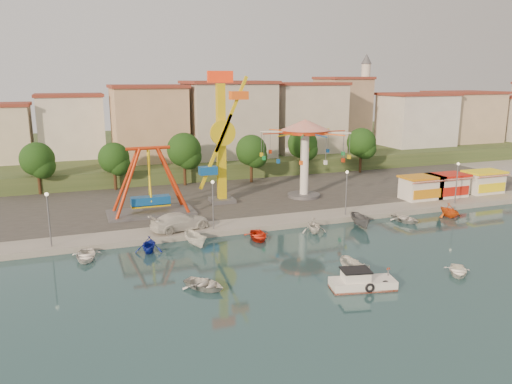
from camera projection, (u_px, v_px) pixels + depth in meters
name	position (u px, v px, depth m)	size (l,w,h in m)	color
ground	(341.00, 267.00, 43.93)	(200.00, 200.00, 0.00)	#143238
quay_deck	(186.00, 159.00, 100.50)	(200.00, 100.00, 0.60)	#9E998E
asphalt_pad	(235.00, 190.00, 71.20)	(90.00, 28.00, 0.01)	#4C4944
hill_terrace	(181.00, 150.00, 104.80)	(200.00, 60.00, 3.00)	#384C26
pirate_ship_ride	(150.00, 182.00, 58.04)	(10.00, 5.00, 8.00)	#59595E
kamikaze_tower	(223.00, 141.00, 62.51)	(4.83, 3.10, 16.50)	#59595E
wave_swinger	(305.00, 141.00, 65.55)	(11.60, 11.60, 10.40)	#59595E
booth_left	(421.00, 187.00, 65.76)	(5.40, 3.78, 3.08)	white
booth_mid	(447.00, 185.00, 67.22)	(5.40, 3.78, 3.08)	white
booth_right	(484.00, 182.00, 69.38)	(5.40, 3.78, 3.08)	white
lamp_post_0	(49.00, 221.00, 46.96)	(0.14, 0.14, 5.00)	#59595E
lamp_post_1	(213.00, 206.00, 52.40)	(0.14, 0.14, 5.00)	#59595E
lamp_post_2	(346.00, 194.00, 57.83)	(0.14, 0.14, 5.00)	#59595E
lamp_post_3	(456.00, 184.00, 63.27)	(0.14, 0.14, 5.00)	#59595E
tree_0	(37.00, 159.00, 67.65)	(4.60, 4.60, 7.19)	#382314
tree_1	(114.00, 158.00, 70.44)	(4.35, 4.35, 6.80)	#382314
tree_2	(184.00, 150.00, 73.28)	(5.02, 5.02, 7.85)	#382314
tree_3	(251.00, 150.00, 75.44)	(4.68, 4.68, 7.32)	#382314
tree_4	(302.00, 144.00, 81.52)	(4.86, 4.86, 7.60)	#382314
tree_5	(361.00, 142.00, 83.27)	(4.83, 4.83, 7.54)	#382314
building_1	(71.00, 133.00, 81.98)	(12.33, 9.01, 8.63)	silver
building_2	(151.00, 123.00, 86.68)	(11.95, 9.28, 11.23)	tan
building_3	(232.00, 128.00, 88.71)	(12.59, 10.50, 9.20)	beige
building_4	(293.00, 123.00, 96.39)	(10.75, 9.23, 9.24)	beige
building_5	(358.00, 117.00, 98.98)	(12.77, 10.96, 11.21)	tan
building_6	(413.00, 113.00, 101.43)	(8.23, 8.98, 12.36)	silver
building_7	(442.00, 119.00, 110.37)	(11.59, 10.93, 8.76)	beige
minaret	(365.00, 96.00, 102.68)	(2.80, 2.80, 18.00)	silver
cabin_motorboat	(361.00, 283.00, 39.34)	(5.38, 2.96, 1.79)	white
rowboat_a	(205.00, 284.00, 39.34)	(2.58, 3.61, 0.75)	silver
rowboat_b	(458.00, 271.00, 42.20)	(2.17, 3.04, 0.63)	white
skiff	(355.00, 268.00, 41.67)	(1.41, 3.74, 1.45)	silver
van	(180.00, 221.00, 52.52)	(2.56, 6.30, 1.83)	silver
moored_boat_0	(86.00, 256.00, 45.65)	(2.61, 3.66, 0.76)	white
moored_boat_1	(149.00, 244.00, 47.52)	(2.58, 2.99, 1.57)	#12219F
moored_boat_2	(196.00, 240.00, 49.08)	(1.40, 3.72, 1.44)	silver
moored_boat_3	(258.00, 236.00, 51.39)	(2.62, 3.66, 0.76)	red
moored_boat_4	(314.00, 225.00, 53.47)	(2.65, 3.07, 1.62)	silver
moored_boat_5	(361.00, 221.00, 55.46)	(1.45, 3.84, 1.48)	#57575C
moored_boat_6	(406.00, 219.00, 57.60)	(2.57, 3.60, 0.75)	silver
moored_boat_7	(449.00, 210.00, 59.60)	(2.76, 3.20, 1.69)	#EF5A15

